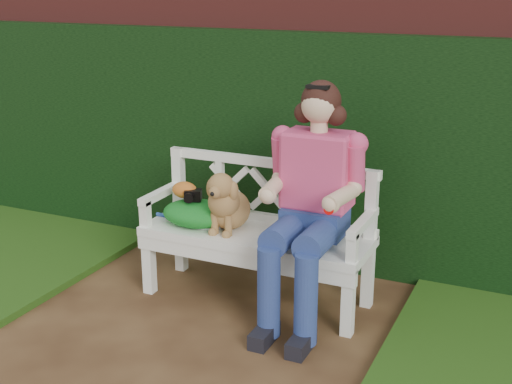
% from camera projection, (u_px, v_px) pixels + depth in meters
% --- Properties ---
extents(ground, '(60.00, 60.00, 0.00)m').
position_uv_depth(ground, '(162.00, 361.00, 3.84)').
color(ground, '#341E10').
extents(brick_wall, '(10.00, 0.30, 2.20)m').
position_uv_depth(brick_wall, '(291.00, 110.00, 5.15)').
color(brick_wall, maroon).
rests_on(brick_wall, ground).
extents(ivy_hedge, '(10.00, 0.18, 1.70)m').
position_uv_depth(ivy_hedge, '(280.00, 149.00, 5.04)').
color(ivy_hedge, '#133310').
rests_on(ivy_hedge, ground).
extents(garden_bench, '(1.59, 0.63, 0.48)m').
position_uv_depth(garden_bench, '(256.00, 266.00, 4.51)').
color(garden_bench, white).
rests_on(garden_bench, ground).
extents(seated_woman, '(0.76, 0.93, 1.49)m').
position_uv_depth(seated_woman, '(314.00, 202.00, 4.18)').
color(seated_woman, '#F75B5A').
rests_on(seated_woman, ground).
extents(dog, '(0.40, 0.45, 0.41)m').
position_uv_depth(dog, '(228.00, 199.00, 4.41)').
color(dog, brown).
rests_on(dog, garden_bench).
extents(tennis_racket, '(0.60, 0.34, 0.03)m').
position_uv_depth(tennis_racket, '(203.00, 221.00, 4.58)').
color(tennis_racket, white).
rests_on(tennis_racket, garden_bench).
extents(green_bag, '(0.54, 0.46, 0.16)m').
position_uv_depth(green_bag, '(197.00, 213.00, 4.55)').
color(green_bag, '#208216').
rests_on(green_bag, garden_bench).
extents(camera_item, '(0.13, 0.12, 0.07)m').
position_uv_depth(camera_item, '(193.00, 195.00, 4.52)').
color(camera_item, black).
rests_on(camera_item, green_bag).
extents(baseball_glove, '(0.21, 0.18, 0.11)m').
position_uv_depth(baseball_glove, '(185.00, 190.00, 4.57)').
color(baseball_glove, '#BA601E').
rests_on(baseball_glove, green_bag).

